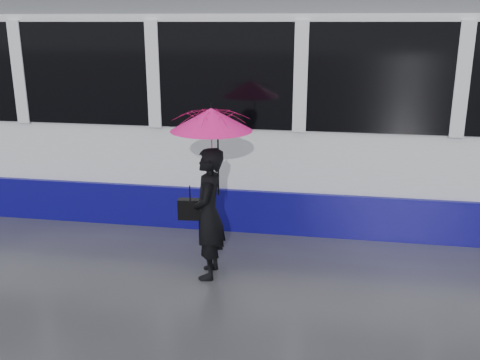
# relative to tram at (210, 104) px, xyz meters

# --- Properties ---
(ground) EXTENTS (90.00, 90.00, 0.00)m
(ground) POSITION_rel_tram_xyz_m (1.01, -2.50, -1.64)
(ground) COLOR #2D2D32
(ground) RESTS_ON ground
(rails) EXTENTS (34.00, 1.51, 0.02)m
(rails) POSITION_rel_tram_xyz_m (1.01, -0.00, -1.63)
(rails) COLOR #3F3D38
(rails) RESTS_ON ground
(tram) EXTENTS (26.00, 2.56, 3.35)m
(tram) POSITION_rel_tram_xyz_m (0.00, 0.00, 0.00)
(tram) COLOR white
(tram) RESTS_ON ground
(woman) EXTENTS (0.41, 0.59, 1.55)m
(woman) POSITION_rel_tram_xyz_m (0.58, -2.67, -0.86)
(woman) COLOR black
(woman) RESTS_ON ground
(umbrella) EXTENTS (0.98, 0.98, 1.05)m
(umbrella) POSITION_rel_tram_xyz_m (0.63, -2.67, 0.06)
(umbrella) COLOR #E6134A
(umbrella) RESTS_ON ground
(handbag) EXTENTS (0.29, 0.14, 0.42)m
(handbag) POSITION_rel_tram_xyz_m (0.36, -2.65, -0.83)
(handbag) COLOR black
(handbag) RESTS_ON ground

